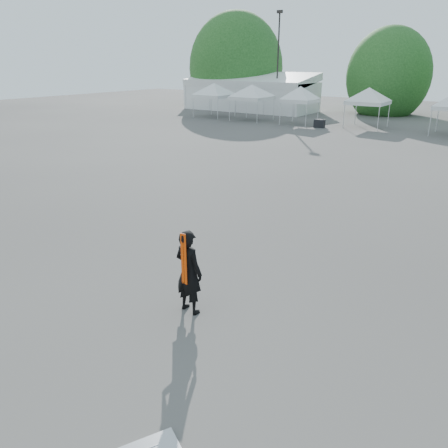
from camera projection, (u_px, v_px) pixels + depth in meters
The scene contains 11 objects.
ground at pixel (258, 264), 12.47m from camera, with size 120.00×120.00×0.00m, color #474442.
marquee at pixel (250, 93), 50.43m from camera, with size 15.00×6.25×4.23m.
light_pole_west at pixel (278, 57), 46.18m from camera, with size 0.60×0.25×10.30m.
tree_far_w at pixel (236, 68), 53.98m from camera, with size 4.80×4.80×7.30m.
tree_mid_w at pixel (388, 76), 46.06m from camera, with size 4.16×4.16×6.33m.
tent_a at pixel (214, 86), 44.00m from camera, with size 4.63×4.63×3.88m.
tent_b at pixel (252, 87), 41.47m from camera, with size 4.67×4.67×3.88m.
tent_c at pixel (300, 89), 38.70m from camera, with size 3.89×3.89×3.88m.
tent_d at pixel (369, 91), 36.90m from camera, with size 4.42×4.42×3.88m.
man at pixel (189, 272), 9.79m from camera, with size 0.77×0.54×2.00m.
crate_west at pixel (319, 124), 37.75m from camera, with size 0.87×0.68×0.68m, color black.
Camera 1 is at (5.66, -9.79, 5.45)m, focal length 35.00 mm.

